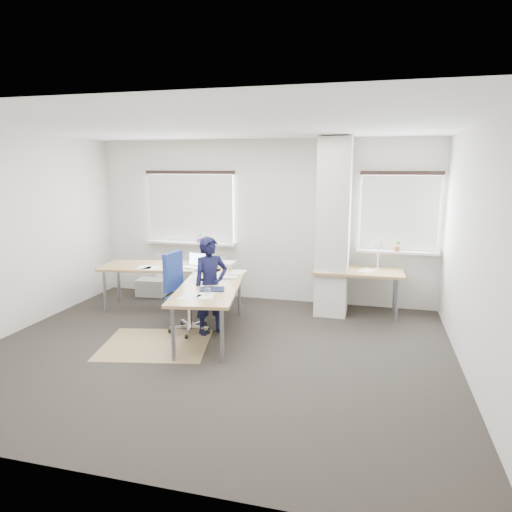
% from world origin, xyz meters
% --- Properties ---
extents(ground, '(6.00, 6.00, 0.00)m').
position_xyz_m(ground, '(0.00, 0.00, 0.00)').
color(ground, '#282320').
rests_on(ground, ground).
extents(room_shell, '(6.04, 5.04, 2.82)m').
position_xyz_m(room_shell, '(0.18, 0.45, 1.75)').
color(room_shell, silver).
rests_on(room_shell, ground).
extents(floor_mat, '(1.59, 1.43, 0.01)m').
position_xyz_m(floor_mat, '(-0.83, 0.01, 0.00)').
color(floor_mat, '#967C52').
rests_on(floor_mat, ground).
extents(white_crate, '(0.55, 0.41, 0.31)m').
position_xyz_m(white_crate, '(-2.00, 2.18, 0.15)').
color(white_crate, white).
rests_on(white_crate, ground).
extents(desk_main, '(2.82, 2.63, 0.96)m').
position_xyz_m(desk_main, '(-0.79, 1.06, 0.69)').
color(desk_main, olive).
rests_on(desk_main, ground).
extents(desk_side, '(1.42, 0.74, 1.22)m').
position_xyz_m(desk_side, '(1.70, 2.00, 0.69)').
color(desk_side, olive).
rests_on(desk_side, ground).
extents(task_chair, '(0.63, 0.62, 1.15)m').
position_xyz_m(task_chair, '(-0.62, 0.59, 0.32)').
color(task_chair, navy).
rests_on(task_chair, ground).
extents(person, '(0.60, 0.59, 1.39)m').
position_xyz_m(person, '(-0.26, 0.62, 0.70)').
color(person, black).
rests_on(person, ground).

